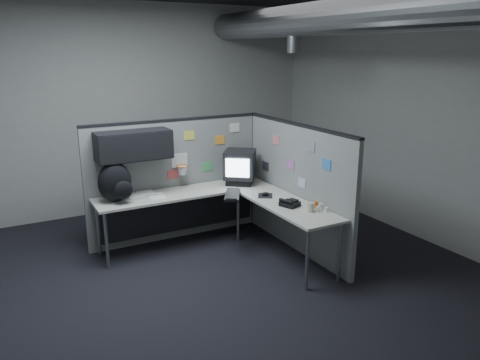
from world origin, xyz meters
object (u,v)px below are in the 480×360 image
keyboard (232,195)px  phone (290,203)px  backpack (116,183)px  monitor (240,166)px  desk (212,203)px

keyboard → phone: (0.41, -0.65, 0.01)m
backpack → monitor: bearing=-1.2°
phone → backpack: 2.07m
desk → phone: size_ratio=9.48×
desk → phone: phone is taller
keyboard → backpack: backpack is taller
desk → keyboard: keyboard is taller
monitor → desk: bearing=-160.3°
keyboard → backpack: bearing=146.7°
desk → backpack: 1.21m
monitor → phone: size_ratio=2.29×
backpack → desk: bearing=-15.5°
desk → backpack: size_ratio=4.74×
keyboard → phone: 0.77m
keyboard → desk: bearing=122.1°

